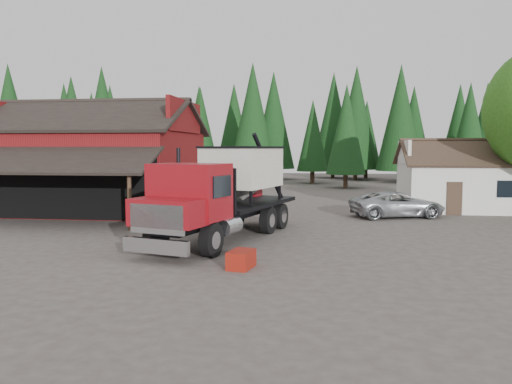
# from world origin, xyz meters

# --- Properties ---
(ground) EXTENTS (120.00, 120.00, 0.00)m
(ground) POSITION_xyz_m (0.00, 0.00, 0.00)
(ground) COLOR #453C36
(ground) RESTS_ON ground
(red_barn) EXTENTS (12.80, 13.63, 7.18)m
(red_barn) POSITION_xyz_m (-11.00, 9.90, 2.69)
(red_barn) COLOR maroon
(red_barn) RESTS_ON ground
(farmhouse) EXTENTS (8.60, 6.42, 4.65)m
(farmhouse) POSITION_xyz_m (13.00, 13.00, 1.67)
(farmhouse) COLOR silver
(farmhouse) RESTS_ON ground
(conifer_backdrop) EXTENTS (76.00, 16.00, 16.00)m
(conifer_backdrop) POSITION_xyz_m (0.00, 42.00, 0.00)
(conifer_backdrop) COLOR black
(conifer_backdrop) RESTS_ON ground
(near_pine_a) EXTENTS (4.40, 4.40, 11.40)m
(near_pine_a) POSITION_xyz_m (-22.00, 28.00, 6.39)
(near_pine_a) COLOR #382619
(near_pine_a) RESTS_ON ground
(near_pine_b) EXTENTS (3.96, 3.96, 10.40)m
(near_pine_b) POSITION_xyz_m (6.00, 30.00, 5.89)
(near_pine_b) COLOR #382619
(near_pine_b) RESTS_ON ground
(near_pine_d) EXTENTS (5.28, 5.28, 13.40)m
(near_pine_d) POSITION_xyz_m (-4.00, 34.00, 7.39)
(near_pine_d) COLOR #382619
(near_pine_d) RESTS_ON ground
(feed_truck) EXTENTS (5.57, 10.83, 4.73)m
(feed_truck) POSITION_xyz_m (-0.54, 0.42, 2.21)
(feed_truck) COLOR black
(feed_truck) RESTS_ON ground
(silver_car) EXTENTS (5.84, 3.89, 1.49)m
(silver_car) POSITION_xyz_m (8.00, 8.59, 0.75)
(silver_car) COLOR #AAADB1
(silver_car) RESTS_ON ground
(equip_box) EXTENTS (0.90, 1.22, 0.60)m
(equip_box) POSITION_xyz_m (1.01, -4.81, 0.30)
(equip_box) COLOR maroon
(equip_box) RESTS_ON ground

